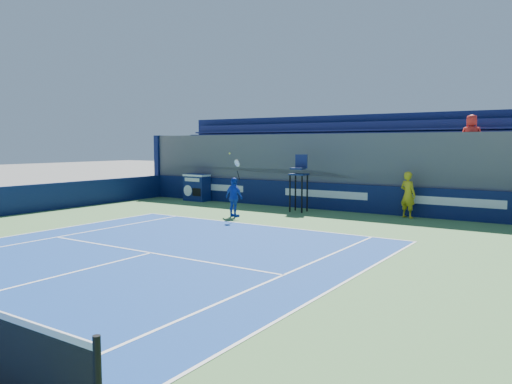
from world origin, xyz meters
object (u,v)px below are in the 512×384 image
Objects in this scene: match_clock at (197,187)px; ball_person at (408,195)px; umpire_chair at (299,177)px; tennis_player at (234,197)px.

ball_person is at bearing -0.02° from match_clock.
tennis_player is at bearing -116.34° from umpire_chair.
match_clock is 6.14m from tennis_player.
match_clock is (-10.85, 0.00, -0.19)m from ball_person.
umpire_chair reaches higher than ball_person.
tennis_player is at bearing -35.75° from match_clock.
ball_person is 4.57m from umpire_chair.
tennis_player is (4.98, -3.59, 0.07)m from match_clock.
umpire_chair is at bearing 30.27° from ball_person.
match_clock is at bearing 173.20° from umpire_chair.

